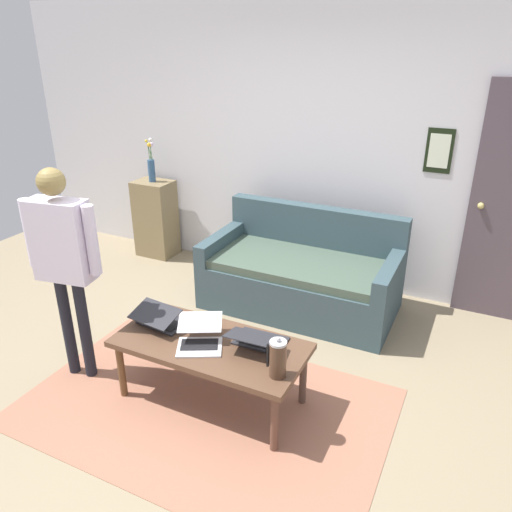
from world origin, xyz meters
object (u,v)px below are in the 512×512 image
at_px(person_standing, 63,250).
at_px(laptop_left, 200,338).
at_px(side_shelf, 156,219).
at_px(couch, 302,276).
at_px(coffee_table, 210,349).
at_px(french_press, 278,358).
at_px(laptop_right, 161,319).
at_px(flower_vase, 151,166).
at_px(laptop_center, 258,339).

bearing_deg(person_standing, laptop_left, -172.24).
xyz_separation_m(side_shelf, person_standing, (-0.84, 2.10, 0.58)).
distance_m(couch, person_standing, 2.14).
height_order(side_shelf, person_standing, person_standing).
relative_size(coffee_table, side_shelf, 1.49).
bearing_deg(couch, french_press, 106.01).
xyz_separation_m(laptop_left, french_press, (-0.60, 0.08, 0.08)).
xyz_separation_m(laptop_right, flower_vase, (1.44, -1.88, 0.54)).
xyz_separation_m(couch, laptop_right, (0.50, 1.48, 0.20)).
relative_size(coffee_table, laptop_left, 2.91).
bearing_deg(laptop_right, french_press, 170.19).
bearing_deg(coffee_table, laptop_left, 38.04).
relative_size(french_press, person_standing, 0.17).
height_order(coffee_table, laptop_left, laptop_left).
xyz_separation_m(coffee_table, french_press, (-0.55, 0.12, 0.17)).
bearing_deg(couch, side_shelf, -11.79).
height_order(couch, laptop_right, couch).
height_order(laptop_center, french_press, french_press).
relative_size(laptop_left, side_shelf, 0.51).
distance_m(laptop_left, person_standing, 1.11).
relative_size(couch, flower_vase, 3.66).
xyz_separation_m(laptop_left, laptop_center, (-0.35, -0.16, -0.00)).
relative_size(coffee_table, laptop_right, 3.50).
xyz_separation_m(laptop_right, side_shelf, (1.44, -1.88, -0.08)).
bearing_deg(side_shelf, flower_vase, 167.78).
distance_m(laptop_center, side_shelf, 2.83).
relative_size(laptop_left, laptop_right, 1.20).
bearing_deg(side_shelf, laptop_left, 132.65).
xyz_separation_m(coffee_table, person_standing, (1.03, 0.17, 0.59)).
relative_size(couch, laptop_center, 4.78).
bearing_deg(laptop_left, side_shelf, -47.35).
relative_size(coffee_table, french_press, 4.76).
bearing_deg(side_shelf, french_press, 139.63).
bearing_deg(french_press, person_standing, 1.87).
relative_size(laptop_center, flower_vase, 0.77).
bearing_deg(flower_vase, side_shelf, -12.22).
bearing_deg(french_press, flower_vase, -40.39).
bearing_deg(person_standing, flower_vase, -68.31).
height_order(laptop_left, french_press, french_press).
distance_m(flower_vase, person_standing, 2.26).
bearing_deg(laptop_right, person_standing, 20.14).
distance_m(coffee_table, flower_vase, 2.76).
height_order(coffee_table, flower_vase, flower_vase).
height_order(laptop_right, person_standing, person_standing).
xyz_separation_m(laptop_left, flower_vase, (1.81, -1.97, 0.53)).
distance_m(laptop_left, french_press, 0.61).
xyz_separation_m(flower_vase, person_standing, (-0.84, 2.10, -0.03)).
xyz_separation_m(laptop_center, french_press, (-0.24, 0.24, 0.08)).
relative_size(coffee_table, laptop_center, 3.57).
height_order(couch, coffee_table, couch).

